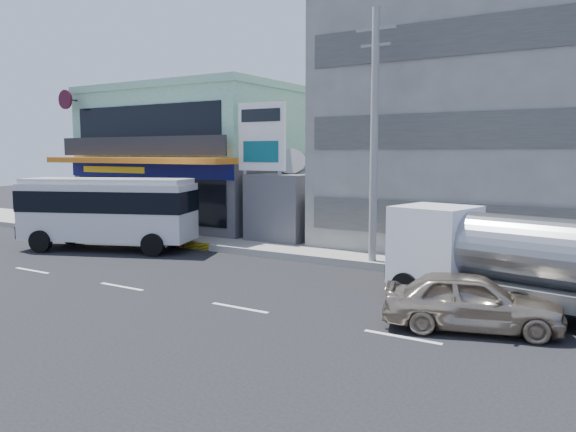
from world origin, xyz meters
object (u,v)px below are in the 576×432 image
at_px(tanker_truck, 507,258).
at_px(shop_building, 205,162).
at_px(billboard, 262,145).
at_px(minibus, 108,207).
at_px(satellite_dish, 291,172).
at_px(concrete_building, 522,99).
at_px(utility_pole_near, 374,137).
at_px(sedan, 471,301).
at_px(motorcycle_rider, 174,234).

bearing_deg(tanker_truck, shop_building, 152.64).
height_order(billboard, minibus, billboard).
bearing_deg(satellite_dish, concrete_building, 21.80).
relative_size(billboard, minibus, 0.82).
relative_size(shop_building, concrete_building, 0.77).
bearing_deg(utility_pole_near, billboard, 164.52).
xyz_separation_m(sedan, tanker_truck, (0.41, 2.26, 0.80)).
distance_m(shop_building, concrete_building, 18.28).
distance_m(minibus, motorcycle_rider, 3.27).
bearing_deg(tanker_truck, billboard, 155.94).
height_order(tanker_truck, motorcycle_rider, tanker_truck).
distance_m(sedan, motorcycle_rider, 16.17).
bearing_deg(motorcycle_rider, shop_building, 119.24).
bearing_deg(utility_pole_near, tanker_truck, -32.62).
height_order(satellite_dish, motorcycle_rider, satellite_dish).
xyz_separation_m(tanker_truck, motorcycle_rider, (-15.69, 3.04, -0.88)).
bearing_deg(billboard, tanker_truck, -24.06).
relative_size(shop_building, satellite_dish, 8.27).
bearing_deg(tanker_truck, minibus, 176.58).
height_order(billboard, utility_pole_near, utility_pole_near).
bearing_deg(concrete_building, sedan, -84.59).
bearing_deg(motorcycle_rider, sedan, -19.13).
bearing_deg(sedan, shop_building, 39.73).
relative_size(utility_pole_near, sedan, 2.25).
xyz_separation_m(concrete_building, tanker_truck, (1.69, -11.24, -5.45)).
bearing_deg(concrete_building, tanker_truck, -81.45).
xyz_separation_m(satellite_dish, tanker_truck, (11.69, -7.24, -2.02)).
bearing_deg(satellite_dish, billboard, -105.52).
bearing_deg(satellite_dish, tanker_truck, -31.78).
height_order(shop_building, motorcycle_rider, shop_building).
bearing_deg(concrete_building, motorcycle_rider, -149.64).
xyz_separation_m(utility_pole_near, tanker_truck, (5.69, -3.64, -3.59)).
distance_m(concrete_building, sedan, 14.93).
distance_m(minibus, tanker_truck, 17.97).
bearing_deg(billboard, concrete_building, 28.92).
xyz_separation_m(billboard, tanker_truck, (12.19, -5.44, -3.37)).
height_order(satellite_dish, sedan, satellite_dish).
distance_m(shop_building, sedan, 23.17).
xyz_separation_m(shop_building, satellite_dish, (8.00, -2.95, -0.42)).
relative_size(shop_building, utility_pole_near, 1.24).
distance_m(concrete_building, utility_pole_near, 8.79).
xyz_separation_m(shop_building, concrete_building, (18.00, 1.05, 3.00)).
bearing_deg(concrete_building, billboard, -151.08).
height_order(concrete_building, satellite_dish, concrete_building).
bearing_deg(tanker_truck, satellite_dish, 148.22).
bearing_deg(tanker_truck, concrete_building, 98.55).
xyz_separation_m(billboard, motorcycle_rider, (-3.50, -2.40, -4.26)).
distance_m(concrete_building, tanker_truck, 12.60).
bearing_deg(sedan, tanker_truck, -27.72).
bearing_deg(tanker_truck, utility_pole_near, 147.38).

